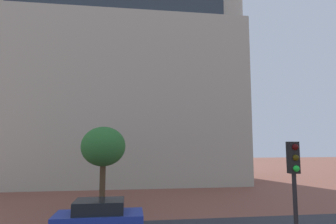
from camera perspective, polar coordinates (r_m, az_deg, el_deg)
name	(u,v)px	position (r m, az deg, el deg)	size (l,w,h in m)	color
landmark_building	(118,88)	(32.75, -10.19, 4.85)	(26.55, 12.60, 37.66)	#B2A893
car_blue	(99,218)	(14.34, -13.91, -20.28)	(4.08, 2.01, 1.57)	#23389E
traffic_light_pole	(295,187)	(8.89, 24.50, -13.80)	(0.28, 0.34, 4.29)	black
tree_curb_far	(103,147)	(18.41, -13.08, -7.02)	(2.80, 2.80, 5.27)	#4C3823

